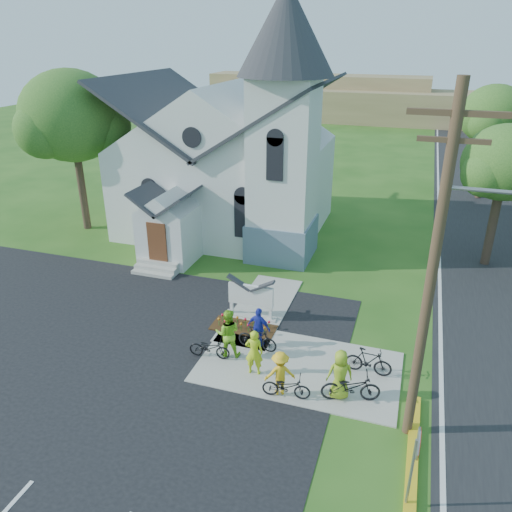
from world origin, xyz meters
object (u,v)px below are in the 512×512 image
(church_sign, at_px, (251,296))
(bike_0, at_px, (210,348))
(stop_sign, at_px, (416,454))
(bike_1, at_px, (257,339))
(cyclist_1, at_px, (228,333))
(bike_4, at_px, (351,387))
(cyclist_2, at_px, (259,327))
(cyclist_4, at_px, (340,374))
(bike_2, at_px, (286,386))
(cyclist_3, at_px, (280,373))
(cyclist_0, at_px, (254,352))
(utility_pole, at_px, (436,268))
(bike_3, at_px, (369,361))

(church_sign, height_order, bike_0, church_sign)
(stop_sign, distance_m, bike_1, 7.81)
(stop_sign, height_order, cyclist_1, stop_sign)
(bike_1, relative_size, bike_4, 0.82)
(cyclist_2, xyz_separation_m, cyclist_4, (3.34, -1.94, 0.07))
(bike_2, bearing_deg, cyclist_1, 51.75)
(stop_sign, distance_m, cyclist_3, 5.32)
(bike_0, bearing_deg, cyclist_2, -54.06)
(cyclist_2, height_order, bike_4, cyclist_2)
(stop_sign, relative_size, cyclist_0, 1.46)
(utility_pole, height_order, cyclist_2, utility_pole)
(bike_1, relative_size, bike_3, 0.96)
(stop_sign, distance_m, cyclist_1, 8.03)
(church_sign, bearing_deg, bike_3, -24.58)
(cyclist_1, relative_size, cyclist_4, 1.08)
(church_sign, bearing_deg, bike_0, -98.98)
(bike_3, height_order, bike_4, bike_4)
(bike_0, bearing_deg, utility_pole, -107.29)
(bike_0, xyz_separation_m, bike_2, (3.20, -1.23, 0.01))
(stop_sign, relative_size, cyclist_2, 1.57)
(church_sign, relative_size, bike_4, 1.16)
(church_sign, height_order, cyclist_1, cyclist_1)
(bike_0, distance_m, cyclist_2, 1.98)
(bike_0, bearing_deg, bike_1, -60.73)
(church_sign, xyz_separation_m, bike_3, (5.06, -2.31, -0.49))
(bike_0, relative_size, cyclist_1, 0.82)
(cyclist_1, bearing_deg, cyclist_4, 150.25)
(bike_0, distance_m, cyclist_3, 3.17)
(cyclist_1, bearing_deg, utility_pole, 147.63)
(cyclist_4, bearing_deg, bike_4, 153.69)
(church_sign, bearing_deg, bike_2, -58.47)
(cyclist_0, distance_m, bike_4, 3.40)
(stop_sign, distance_m, bike_2, 5.12)
(utility_pole, distance_m, cyclist_3, 6.17)
(bike_1, bearing_deg, cyclist_3, -140.34)
(bike_3, bearing_deg, bike_4, 169.14)
(cyclist_1, xyz_separation_m, bike_2, (2.61, -1.58, -0.52))
(bike_0, height_order, cyclist_2, cyclist_2)
(cyclist_2, bearing_deg, bike_2, 136.71)
(cyclist_3, bearing_deg, cyclist_4, 168.07)
(utility_pole, xyz_separation_m, stop_sign, (0.07, -2.70, -3.62))
(cyclist_0, relative_size, bike_0, 1.11)
(church_sign, bearing_deg, cyclist_1, -88.22)
(cyclist_0, distance_m, bike_2, 1.69)
(cyclist_2, height_order, cyclist_4, cyclist_4)
(church_sign, height_order, cyclist_2, church_sign)
(church_sign, xyz_separation_m, cyclist_0, (1.32, -3.52, -0.13))
(utility_pole, xyz_separation_m, cyclist_2, (-5.60, 2.81, -4.56))
(bike_3, bearing_deg, bike_1, 90.48)
(cyclist_1, xyz_separation_m, cyclist_3, (2.36, -1.45, -0.15))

